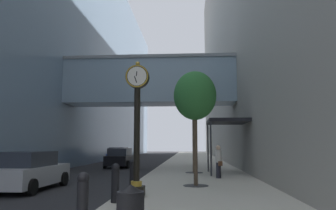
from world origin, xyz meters
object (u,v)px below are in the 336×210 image
object	(u,v)px
street_tree_mid_near	(193,94)
car_black_far	(120,158)
street_clock	(137,121)
bollard_third	(133,173)
street_tree_near	(195,96)
car_blue_mid	(119,155)
car_silver_near	(28,171)
pedestrian_walking	(218,161)
bollard_nearest	(83,198)
bollard_second	(115,182)

from	to	relation	value
street_tree_mid_near	car_black_far	bearing A→B (deg)	133.42
street_clock	bollard_third	world-z (taller)	street_clock
street_tree_near	car_blue_mid	size ratio (longest dim) A/B	1.12
street_tree_near	car_silver_near	distance (m)	7.90
street_clock	car_silver_near	xyz separation A→B (m)	(-5.04, 2.27, -1.98)
street_tree_near	car_silver_near	bearing A→B (deg)	-173.63
pedestrian_walking	car_black_far	bearing A→B (deg)	127.22
street_clock	street_tree_near	size ratio (longest dim) A/B	0.95
bollard_nearest	bollard_third	xyz separation A→B (m)	(0.00, 6.29, 0.00)
pedestrian_walking	street_tree_near	bearing A→B (deg)	-110.95
bollard_nearest	bollard_second	distance (m)	3.15
street_clock	bollard_nearest	xyz separation A→B (m)	(-0.47, -4.36, -2.01)
bollard_third	car_blue_mid	distance (m)	20.99
bollard_second	car_silver_near	distance (m)	5.75
bollard_third	street_clock	bearing A→B (deg)	-76.40
bollard_third	street_tree_near	xyz separation A→B (m)	(2.58, 1.14, 3.30)
street_clock	car_black_far	distance (m)	16.74
bollard_second	car_silver_near	xyz separation A→B (m)	(-4.57, 3.49, 0.03)
street_clock	bollard_third	size ratio (longest dim) A/B	4.00
bollard_nearest	bollard_second	world-z (taller)	same
car_blue_mid	car_black_far	size ratio (longest dim) A/B	1.09
bollard_third	car_blue_mid	world-z (taller)	car_blue_mid
bollard_second	street_tree_near	world-z (taller)	street_tree_near
bollard_nearest	street_tree_near	distance (m)	8.53
street_tree_near	bollard_nearest	bearing A→B (deg)	-109.12
street_clock	car_silver_near	size ratio (longest dim) A/B	1.07
bollard_nearest	bollard_second	size ratio (longest dim) A/B	1.00
bollard_nearest	car_silver_near	size ratio (longest dim) A/B	0.27
pedestrian_walking	car_silver_near	bearing A→B (deg)	-153.98
bollard_nearest	car_blue_mid	distance (m)	27.14
car_silver_near	car_black_far	distance (m)	13.89
bollard_second	car_silver_near	size ratio (longest dim) A/B	0.27
bollard_nearest	pedestrian_walking	bearing A→B (deg)	70.31
car_black_far	car_blue_mid	bearing A→B (deg)	103.18
bollard_third	street_tree_near	distance (m)	4.34
bollard_nearest	street_tree_mid_near	world-z (taller)	street_tree_mid_near
street_clock	car_blue_mid	xyz separation A→B (m)	(-5.47, 22.31, -1.99)
street_tree_mid_near	car_blue_mid	size ratio (longest dim) A/B	1.42
street_tree_near	car_black_far	world-z (taller)	street_tree_near
car_blue_mid	street_tree_mid_near	bearing A→B (deg)	-59.09
bollard_nearest	car_black_far	distance (m)	20.80
bollard_nearest	bollard_second	xyz separation A→B (m)	(0.00, 3.15, 0.00)
street_clock	pedestrian_walking	distance (m)	7.42
street_tree_mid_near	bollard_second	bearing A→B (deg)	-103.35
street_clock	car_black_far	xyz separation A→B (m)	(-4.03, 16.13, -2.00)
pedestrian_walking	car_silver_near	world-z (taller)	pedestrian_walking
street_clock	street_tree_mid_near	world-z (taller)	street_tree_mid_near
bollard_third	car_silver_near	bearing A→B (deg)	175.70
street_tree_mid_near	pedestrian_walking	world-z (taller)	street_tree_mid_near
pedestrian_walking	car_black_far	xyz separation A→B (m)	(-7.40, 9.75, -0.28)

